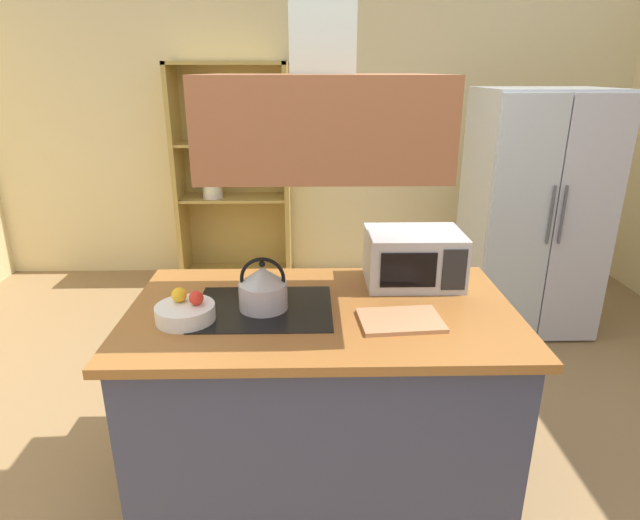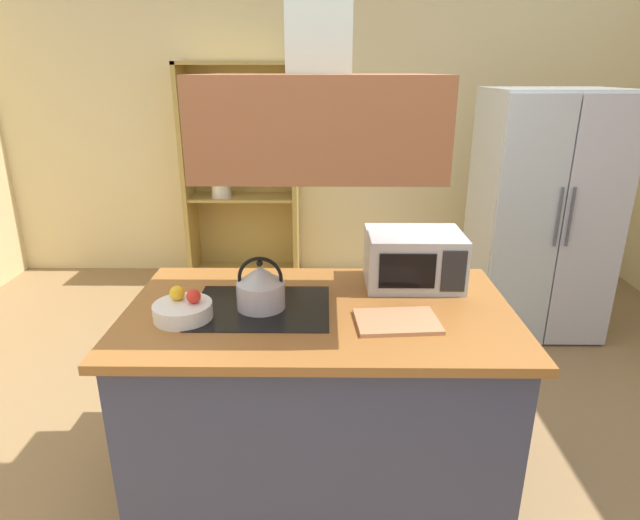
{
  "view_description": "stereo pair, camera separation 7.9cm",
  "coord_description": "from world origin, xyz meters",
  "px_view_note": "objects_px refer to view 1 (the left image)",
  "views": [
    {
      "loc": [
        -0.01,
        -2.04,
        1.89
      ],
      "look_at": [
        0.05,
        0.44,
        1.0
      ],
      "focal_mm": 29.58,
      "sensor_mm": 36.0,
      "label": 1
    },
    {
      "loc": [
        0.07,
        -2.04,
        1.89
      ],
      "look_at": [
        0.05,
        0.44,
        1.0
      ],
      "focal_mm": 29.58,
      "sensor_mm": 36.0,
      "label": 2
    }
  ],
  "objects_px": {
    "microwave": "(413,258)",
    "fruit_bowl": "(186,311)",
    "kettle": "(263,288)",
    "cutting_board": "(400,320)",
    "refrigerator": "(532,213)",
    "dish_cabinet": "(234,187)"
  },
  "relations": [
    {
      "from": "microwave",
      "to": "fruit_bowl",
      "type": "xyz_separation_m",
      "value": [
        -1.03,
        -0.4,
        -0.09
      ]
    },
    {
      "from": "kettle",
      "to": "cutting_board",
      "type": "distance_m",
      "value": 0.61
    },
    {
      "from": "kettle",
      "to": "refrigerator",
      "type": "bearing_deg",
      "value": 41.55
    },
    {
      "from": "refrigerator",
      "to": "dish_cabinet",
      "type": "bearing_deg",
      "value": 156.12
    },
    {
      "from": "microwave",
      "to": "kettle",
      "type": "bearing_deg",
      "value": -157.75
    },
    {
      "from": "refrigerator",
      "to": "cutting_board",
      "type": "height_order",
      "value": "refrigerator"
    },
    {
      "from": "dish_cabinet",
      "to": "microwave",
      "type": "bearing_deg",
      "value": -63.46
    },
    {
      "from": "dish_cabinet",
      "to": "microwave",
      "type": "distance_m",
      "value": 2.69
    },
    {
      "from": "refrigerator",
      "to": "dish_cabinet",
      "type": "height_order",
      "value": "dish_cabinet"
    },
    {
      "from": "dish_cabinet",
      "to": "kettle",
      "type": "relative_size",
      "value": 8.29
    },
    {
      "from": "dish_cabinet",
      "to": "cutting_board",
      "type": "bearing_deg",
      "value": -69.37
    },
    {
      "from": "dish_cabinet",
      "to": "kettle",
      "type": "bearing_deg",
      "value": -79.73
    },
    {
      "from": "refrigerator",
      "to": "microwave",
      "type": "xyz_separation_m",
      "value": [
        -1.15,
        -1.36,
        0.14
      ]
    },
    {
      "from": "refrigerator",
      "to": "kettle",
      "type": "bearing_deg",
      "value": -138.45
    },
    {
      "from": "dish_cabinet",
      "to": "fruit_bowl",
      "type": "xyz_separation_m",
      "value": [
        0.17,
        -2.81,
        0.07
      ]
    },
    {
      "from": "refrigerator",
      "to": "microwave",
      "type": "relative_size",
      "value": 3.87
    },
    {
      "from": "refrigerator",
      "to": "dish_cabinet",
      "type": "relative_size",
      "value": 0.91
    },
    {
      "from": "refrigerator",
      "to": "dish_cabinet",
      "type": "xyz_separation_m",
      "value": [
        -2.36,
        1.04,
        -0.02
      ]
    },
    {
      "from": "microwave",
      "to": "dish_cabinet",
      "type": "bearing_deg",
      "value": 116.54
    },
    {
      "from": "dish_cabinet",
      "to": "cutting_board",
      "type": "height_order",
      "value": "dish_cabinet"
    },
    {
      "from": "refrigerator",
      "to": "cutting_board",
      "type": "bearing_deg",
      "value": -125.48
    },
    {
      "from": "dish_cabinet",
      "to": "fruit_bowl",
      "type": "bearing_deg",
      "value": -86.5
    }
  ]
}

